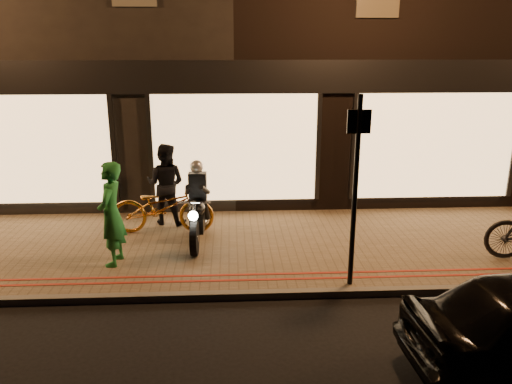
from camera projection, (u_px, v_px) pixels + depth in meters
The scene contains 10 objects.
ground at pixel (239, 300), 7.70m from camera, with size 90.00×90.00×0.00m, color black.
sidewalk at pixel (237, 247), 9.60m from camera, with size 50.00×4.00×0.12m, color brown.
kerb_stone at pixel (239, 295), 7.74m from camera, with size 50.00×0.14×0.12m, color #59544C.
red_kerb_lines at pixel (238, 277), 8.20m from camera, with size 50.00×0.26×0.01m.
building_row at pixel (232, 30), 15.13m from camera, with size 48.00×10.11×8.50m.
motorcycle at pixel (198, 211), 9.59m from camera, with size 0.60×1.94×1.59m.
sign_post at pixel (356, 183), 7.53m from camera, with size 0.35×0.08×3.00m.
bicycle_gold at pixel (163, 207), 10.04m from camera, with size 0.72×2.06×1.08m, color #C37622.
person_green at pixel (111, 214), 8.49m from camera, with size 0.66×0.44×1.82m, color #1D702C.
person_dark at pixel (166, 184), 10.51m from camera, with size 0.84×0.65×1.73m, color black.
Camera 1 is at (-0.10, -6.93, 3.77)m, focal length 35.00 mm.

